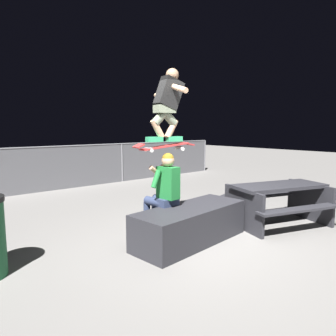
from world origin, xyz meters
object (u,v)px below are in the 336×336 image
object	(u,v)px
person_sitting_on_ledge	(163,190)
picnic_table_back	(278,198)
kicker_ramp	(218,209)
ledge_box_main	(191,224)
skater_airborne	(168,102)
skateboard	(165,146)

from	to	relation	value
person_sitting_on_ledge	picnic_table_back	size ratio (longest dim) A/B	0.68
person_sitting_on_ledge	kicker_ramp	distance (m)	2.09
ledge_box_main	picnic_table_back	world-z (taller)	picnic_table_back
skater_airborne	skateboard	bearing A→B (deg)	170.86
ledge_box_main	skater_airborne	xyz separation A→B (m)	(-0.16, 0.37, 1.90)
skateboard	kicker_ramp	bearing A→B (deg)	14.48
kicker_ramp	picnic_table_back	bearing A→B (deg)	-82.57
person_sitting_on_ledge	picnic_table_back	xyz separation A→B (m)	(2.08, -0.82, -0.29)
ledge_box_main	kicker_ramp	distance (m)	1.91
skateboard	kicker_ramp	size ratio (longest dim) A/B	0.71
skater_airborne	person_sitting_on_ledge	bearing A→B (deg)	145.43
ledge_box_main	person_sitting_on_ledge	bearing A→B (deg)	118.34
ledge_box_main	skateboard	size ratio (longest dim) A/B	1.89
skater_airborne	kicker_ramp	xyz separation A→B (m)	(1.85, 0.50, -2.11)
skater_airborne	picnic_table_back	distance (m)	2.73
ledge_box_main	picnic_table_back	size ratio (longest dim) A/B	0.96
skateboard	skater_airborne	size ratio (longest dim) A/B	0.93
skateboard	skater_airborne	world-z (taller)	skater_airborne
ledge_box_main	skater_airborne	bearing A→B (deg)	113.40
ledge_box_main	person_sitting_on_ledge	world-z (taller)	person_sitting_on_ledge
skateboard	picnic_table_back	world-z (taller)	skateboard
person_sitting_on_ledge	skateboard	distance (m)	0.70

